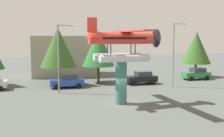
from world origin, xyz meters
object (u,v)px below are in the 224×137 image
at_px(car_far_black, 142,78).
at_px(display_pedestal, 121,83).
at_px(streetlight_secondary, 175,50).
at_px(tree_east, 58,47).
at_px(car_distant_green, 196,74).
at_px(tree_center_back, 98,48).
at_px(tree_far_east, 196,48).
at_px(storefront_building, 63,56).
at_px(car_mid_blue, 67,81).
at_px(floatplane_monument, 122,43).
at_px(streetlight_primary, 60,53).

bearing_deg(car_far_black, display_pedestal, 57.27).
height_order(streetlight_secondary, tree_east, streetlight_secondary).
xyz_separation_m(car_distant_green, streetlight_secondary, (-6.41, -4.57, 3.82)).
relative_size(display_pedestal, tree_center_back, 0.56).
distance_m(streetlight_secondary, tree_far_east, 10.92).
height_order(streetlight_secondary, storefront_building, streetlight_secondary).
height_order(display_pedestal, tree_east, tree_east).
height_order(car_far_black, tree_far_east, tree_far_east).
xyz_separation_m(car_mid_blue, car_distant_green, (19.62, 1.24, 0.00)).
relative_size(floatplane_monument, car_mid_blue, 2.48).
bearing_deg(storefront_building, tree_far_east, -21.79).
bearing_deg(streetlight_secondary, car_distant_green, 35.52).
distance_m(tree_center_back, tree_far_east, 16.62).
distance_m(floatplane_monument, streetlight_primary, 8.64).
xyz_separation_m(display_pedestal, tree_center_back, (0.88, 12.58, 2.81)).
bearing_deg(car_distant_green, floatplane_monument, 35.34).
distance_m(streetlight_primary, tree_east, 5.38).
relative_size(car_distant_green, streetlight_secondary, 0.52).
bearing_deg(tree_far_east, tree_center_back, -175.56).
distance_m(car_mid_blue, tree_center_back, 6.75).
xyz_separation_m(display_pedestal, car_mid_blue, (-3.85, 9.86, -1.16)).
distance_m(floatplane_monument, storefront_building, 22.34).
height_order(display_pedestal, tree_far_east, tree_far_east).
distance_m(floatplane_monument, tree_far_east, 22.21).
height_order(tree_east, tree_far_east, tree_east).
xyz_separation_m(floatplane_monument, streetlight_primary, (-5.11, 6.85, -1.23)).
distance_m(streetlight_secondary, tree_east, 15.15).
bearing_deg(car_mid_blue, tree_center_back, -150.00).
xyz_separation_m(streetlight_primary, tree_east, (0.31, 5.35, 0.53)).
height_order(display_pedestal, car_mid_blue, display_pedestal).
distance_m(storefront_building, tree_east, 10.11).
height_order(floatplane_monument, tree_center_back, floatplane_monument).
distance_m(display_pedestal, storefront_building, 22.22).
distance_m(car_mid_blue, tree_east, 4.86).
xyz_separation_m(floatplane_monument, car_far_black, (6.10, 9.69, -4.88)).
bearing_deg(tree_east, tree_center_back, 3.92).
relative_size(storefront_building, tree_far_east, 1.45).
xyz_separation_m(floatplane_monument, tree_center_back, (0.75, 12.58, -0.91)).
relative_size(car_far_black, storefront_building, 0.40).
bearing_deg(streetlight_primary, floatplane_monument, -53.26).
bearing_deg(display_pedestal, tree_east, 110.96).
bearing_deg(tree_center_back, streetlight_secondary, -35.49).
xyz_separation_m(car_mid_blue, streetlight_secondary, (13.22, -3.33, 3.82)).
bearing_deg(floatplane_monument, car_mid_blue, 109.60).
distance_m(streetlight_secondary, tree_center_back, 10.43).
height_order(display_pedestal, streetlight_primary, streetlight_primary).
bearing_deg(tree_far_east, car_far_black, -159.60).
height_order(display_pedestal, floatplane_monument, floatplane_monument).
bearing_deg(streetlight_secondary, tree_center_back, 144.51).
bearing_deg(car_mid_blue, tree_east, -70.57).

